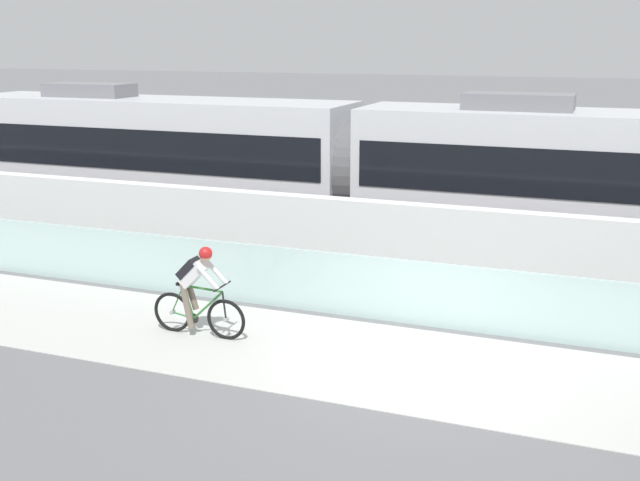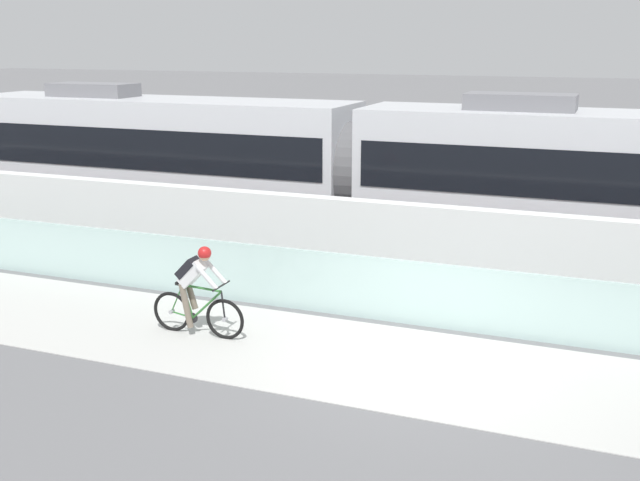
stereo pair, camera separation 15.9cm
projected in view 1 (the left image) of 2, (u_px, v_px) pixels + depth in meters
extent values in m
plane|color=slate|center=(412.00, 367.00, 11.98)|extent=(200.00, 200.00, 0.00)
cube|color=beige|center=(412.00, 367.00, 11.98)|extent=(32.00, 3.20, 0.01)
cube|color=silver|center=(439.00, 296.00, 13.50)|extent=(32.00, 0.05, 1.18)
cube|color=white|center=(459.00, 253.00, 15.05)|extent=(32.00, 0.36, 1.82)
cube|color=#595654|center=(477.00, 263.00, 17.52)|extent=(32.00, 0.08, 0.01)
cube|color=#595654|center=(487.00, 248.00, 18.82)|extent=(32.00, 0.08, 0.01)
cube|color=silver|center=(155.00, 156.00, 20.74)|extent=(11.00, 2.50, 3.10)
cube|color=black|center=(154.00, 144.00, 20.65)|extent=(10.56, 2.54, 1.04)
cube|color=red|center=(158.00, 206.00, 21.09)|extent=(10.78, 2.53, 0.28)
cube|color=slate|center=(89.00, 90.00, 20.98)|extent=(2.40, 1.10, 0.36)
cube|color=#232326|center=(54.00, 203.00, 22.33)|extent=(1.40, 1.88, 0.20)
cylinder|color=black|center=(37.00, 209.00, 21.70)|extent=(0.60, 0.10, 0.60)
cylinder|color=black|center=(70.00, 200.00, 23.00)|extent=(0.60, 0.10, 0.60)
cube|color=#232326|center=(275.00, 222.00, 19.93)|extent=(1.40, 1.88, 0.20)
cylinder|color=black|center=(263.00, 231.00, 19.29)|extent=(0.60, 0.10, 0.60)
cylinder|color=black|center=(285.00, 219.00, 20.59)|extent=(0.60, 0.10, 0.60)
cube|color=silver|center=(605.00, 184.00, 16.81)|extent=(11.00, 2.50, 3.10)
cube|color=black|center=(607.00, 168.00, 16.72)|extent=(10.56, 2.54, 1.04)
cube|color=red|center=(600.00, 244.00, 17.16)|extent=(10.78, 2.53, 0.28)
cube|color=slate|center=(518.00, 102.00, 17.05)|extent=(2.40, 1.10, 0.36)
cube|color=#232326|center=(444.00, 237.00, 18.40)|extent=(1.40, 1.88, 0.20)
cylinder|color=black|center=(438.00, 247.00, 17.77)|extent=(0.60, 0.10, 0.60)
cylinder|color=black|center=(450.00, 233.00, 19.07)|extent=(0.60, 0.10, 0.60)
cylinder|color=#59595B|center=(357.00, 169.00, 18.77)|extent=(0.60, 2.30, 2.30)
torus|color=black|center=(226.00, 320.00, 13.00)|extent=(0.72, 0.06, 0.72)
cylinder|color=#99999E|center=(226.00, 320.00, 13.00)|extent=(0.07, 0.10, 0.07)
torus|color=black|center=(172.00, 312.00, 13.36)|extent=(0.72, 0.06, 0.72)
cylinder|color=#99999E|center=(172.00, 312.00, 13.36)|extent=(0.07, 0.10, 0.07)
cylinder|color=#337233|center=(208.00, 305.00, 13.06)|extent=(0.60, 0.04, 0.58)
cylinder|color=#337233|center=(189.00, 302.00, 13.18)|extent=(0.22, 0.04, 0.59)
cylinder|color=#337233|center=(203.00, 289.00, 13.02)|extent=(0.76, 0.04, 0.07)
cylinder|color=#337233|center=(183.00, 315.00, 13.29)|extent=(0.43, 0.03, 0.09)
cylinder|color=#337233|center=(178.00, 299.00, 13.25)|extent=(0.27, 0.02, 0.53)
cylinder|color=black|center=(224.00, 306.00, 12.94)|extent=(0.08, 0.03, 0.49)
cube|color=black|center=(183.00, 284.00, 13.14)|extent=(0.24, 0.10, 0.05)
cylinder|color=black|center=(222.00, 286.00, 12.86)|extent=(0.03, 0.58, 0.03)
cylinder|color=#262628|center=(194.00, 318.00, 13.23)|extent=(0.18, 0.02, 0.18)
cube|color=silver|center=(194.00, 274.00, 13.01)|extent=(0.50, 0.28, 0.51)
cube|color=black|center=(189.00, 268.00, 13.01)|extent=(0.38, 0.30, 0.38)
sphere|color=tan|center=(206.00, 255.00, 12.84)|extent=(0.20, 0.20, 0.20)
sphere|color=red|center=(206.00, 253.00, 12.83)|extent=(0.23, 0.23, 0.23)
cylinder|color=silver|center=(208.00, 278.00, 12.74)|extent=(0.41, 0.08, 0.41)
cylinder|color=silver|center=(217.00, 273.00, 13.03)|extent=(0.41, 0.08, 0.41)
cylinder|color=#726656|center=(187.00, 306.00, 13.11)|extent=(0.25, 0.11, 0.79)
cylinder|color=#726656|center=(192.00, 295.00, 13.23)|extent=(0.25, 0.11, 0.52)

